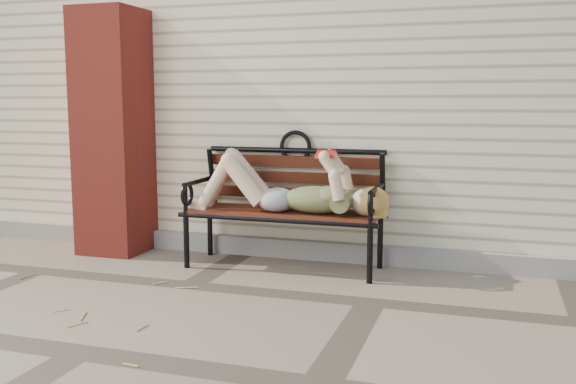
% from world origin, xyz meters
% --- Properties ---
extents(ground, '(80.00, 80.00, 0.00)m').
position_xyz_m(ground, '(0.00, 0.00, 0.00)').
color(ground, gray).
rests_on(ground, ground).
extents(house_wall, '(8.00, 4.00, 3.00)m').
position_xyz_m(house_wall, '(0.00, 3.00, 1.50)').
color(house_wall, beige).
rests_on(house_wall, ground).
extents(foundation_strip, '(8.00, 0.10, 0.15)m').
position_xyz_m(foundation_strip, '(0.00, 0.97, 0.07)').
color(foundation_strip, gray).
rests_on(foundation_strip, ground).
extents(brick_pillar, '(0.50, 0.50, 2.00)m').
position_xyz_m(brick_pillar, '(-2.30, 0.75, 1.00)').
color(brick_pillar, '#A23024').
rests_on(brick_pillar, ground).
extents(garden_bench, '(1.59, 0.63, 1.03)m').
position_xyz_m(garden_bench, '(-0.79, 0.74, 0.58)').
color(garden_bench, black).
rests_on(garden_bench, ground).
extents(reading_woman, '(1.50, 0.34, 0.47)m').
position_xyz_m(reading_woman, '(-0.78, 0.61, 0.61)').
color(reading_woman, '#0A3748').
rests_on(reading_woman, ground).
extents(straw_scatter, '(2.35, 1.74, 0.01)m').
position_xyz_m(straw_scatter, '(-1.49, -0.92, 0.01)').
color(straw_scatter, '#CEC364').
rests_on(straw_scatter, ground).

